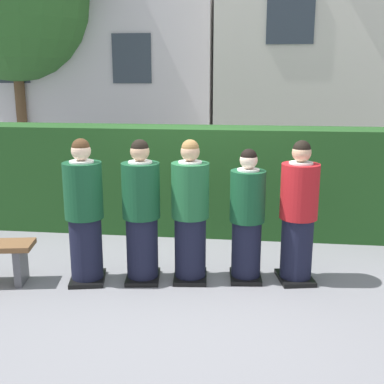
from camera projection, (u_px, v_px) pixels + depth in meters
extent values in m
plane|color=slate|center=(192.00, 279.00, 5.67)|extent=(60.00, 60.00, 0.00)
cylinder|color=black|center=(86.00, 250.00, 5.56)|extent=(0.36, 0.36, 0.76)
cube|color=black|center=(88.00, 278.00, 5.64)|extent=(0.47, 0.54, 0.05)
cylinder|color=#144728|center=(83.00, 190.00, 5.39)|extent=(0.43, 0.43, 0.63)
cylinder|color=white|center=(82.00, 162.00, 5.32)|extent=(0.27, 0.27, 0.03)
cube|color=navy|center=(85.00, 176.00, 5.56)|extent=(0.04, 0.02, 0.28)
sphere|color=beige|center=(81.00, 151.00, 5.29)|extent=(0.22, 0.22, 0.22)
sphere|color=#472D19|center=(81.00, 147.00, 5.28)|extent=(0.20, 0.20, 0.20)
cylinder|color=black|center=(142.00, 249.00, 5.59)|extent=(0.36, 0.36, 0.75)
cube|color=black|center=(143.00, 277.00, 5.68)|extent=(0.44, 0.51, 0.05)
cylinder|color=#144728|center=(141.00, 190.00, 5.43)|extent=(0.43, 0.43, 0.62)
cylinder|color=white|center=(140.00, 162.00, 5.36)|extent=(0.26, 0.26, 0.03)
cube|color=navy|center=(142.00, 176.00, 5.60)|extent=(0.04, 0.02, 0.27)
sphere|color=tan|center=(140.00, 152.00, 5.33)|extent=(0.21, 0.21, 0.21)
sphere|color=black|center=(140.00, 148.00, 5.32)|extent=(0.20, 0.20, 0.20)
cylinder|color=black|center=(190.00, 248.00, 5.61)|extent=(0.36, 0.36, 0.75)
cube|color=black|center=(190.00, 277.00, 5.69)|extent=(0.42, 0.50, 0.05)
cylinder|color=#1E5B33|center=(190.00, 190.00, 5.45)|extent=(0.43, 0.43, 0.62)
cylinder|color=white|center=(190.00, 163.00, 5.37)|extent=(0.26, 0.26, 0.03)
cube|color=#236038|center=(191.00, 176.00, 5.61)|extent=(0.04, 0.02, 0.27)
sphere|color=tan|center=(190.00, 152.00, 5.34)|extent=(0.21, 0.21, 0.21)
sphere|color=olive|center=(190.00, 148.00, 5.33)|extent=(0.20, 0.20, 0.20)
cylinder|color=black|center=(246.00, 250.00, 5.62)|extent=(0.34, 0.34, 0.70)
cube|color=black|center=(245.00, 276.00, 5.70)|extent=(0.39, 0.47, 0.05)
cylinder|color=#144728|center=(248.00, 196.00, 5.47)|extent=(0.40, 0.40, 0.58)
cylinder|color=white|center=(248.00, 170.00, 5.40)|extent=(0.25, 0.25, 0.03)
cube|color=navy|center=(247.00, 182.00, 5.62)|extent=(0.04, 0.01, 0.26)
sphere|color=beige|center=(249.00, 160.00, 5.37)|extent=(0.20, 0.20, 0.20)
sphere|color=black|center=(249.00, 157.00, 5.36)|extent=(0.18, 0.18, 0.18)
cylinder|color=black|center=(296.00, 249.00, 5.58)|extent=(0.36, 0.36, 0.75)
cube|color=black|center=(295.00, 278.00, 5.66)|extent=(0.46, 0.53, 0.05)
cylinder|color=#AD191E|center=(300.00, 191.00, 5.41)|extent=(0.42, 0.42, 0.62)
cylinder|color=white|center=(301.00, 163.00, 5.34)|extent=(0.26, 0.26, 0.03)
cube|color=#236038|center=(295.00, 177.00, 5.58)|extent=(0.04, 0.02, 0.27)
sphere|color=tan|center=(302.00, 152.00, 5.31)|extent=(0.21, 0.21, 0.21)
sphere|color=black|center=(302.00, 149.00, 5.30)|extent=(0.20, 0.20, 0.20)
cube|color=#214C1E|center=(207.00, 181.00, 7.22)|extent=(8.97, 0.70, 1.58)
cube|color=beige|center=(335.00, 54.00, 11.29)|extent=(5.31, 4.27, 5.53)
cube|color=#2D3842|center=(291.00, 14.00, 9.20)|extent=(0.90, 0.04, 1.10)
cube|color=silver|center=(97.00, 80.00, 13.26)|extent=(6.49, 3.87, 4.29)
cube|color=#2D3842|center=(10.00, 59.00, 11.42)|extent=(0.90, 0.04, 1.10)
cube|color=#2D3842|center=(132.00, 59.00, 11.08)|extent=(0.90, 0.04, 1.10)
cylinder|color=brown|center=(22.00, 125.00, 11.70)|extent=(0.24, 0.24, 2.25)
sphere|color=#2D6028|center=(12.00, 1.00, 11.03)|extent=(3.60, 3.60, 3.60)
cube|color=#4C4C51|center=(21.00, 265.00, 5.55)|extent=(0.14, 0.33, 0.42)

